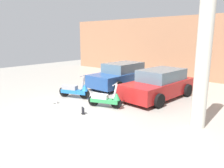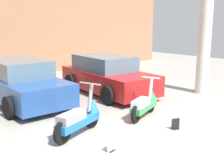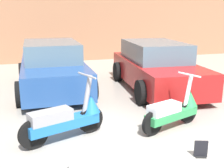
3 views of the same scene
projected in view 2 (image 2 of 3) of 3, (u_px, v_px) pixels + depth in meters
ground_plane at (159, 134)px, 6.25m from camera, size 28.00×28.00×0.00m
wall_back at (5, 32)px, 12.52m from camera, size 19.60×0.12×4.11m
scooter_front_left at (80, 117)px, 6.20m from camera, size 1.50×0.79×1.09m
scooter_front_right at (145, 103)px, 7.40m from camera, size 1.37×0.72×1.00m
car_rear_left at (21, 83)px, 8.65m from camera, size 1.94×3.94×1.33m
car_rear_center at (107, 75)px, 9.87m from camera, size 2.10×3.99×1.32m
placard_near_left_scooter at (111, 145)px, 5.42m from camera, size 0.20×0.15×0.26m
placard_near_right_scooter at (175, 125)px, 6.54m from camera, size 0.20×0.17×0.26m
support_column_side at (205, 34)px, 9.59m from camera, size 0.44×0.44×4.11m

